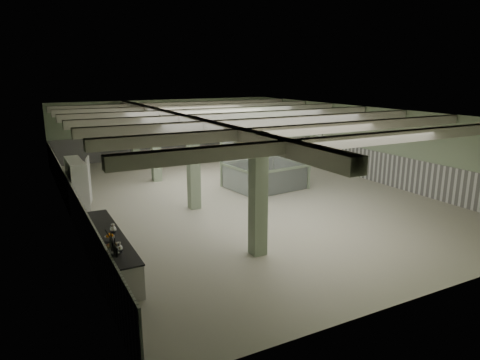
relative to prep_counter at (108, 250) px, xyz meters
name	(u,v)px	position (x,y,z in m)	size (l,w,h in m)	color
floor	(239,194)	(6.54, 4.80, -0.46)	(20.00, 20.00, 0.00)	beige
ceiling	(239,112)	(6.54, 4.80, 3.14)	(14.00, 20.00, 0.02)	silver
wall_back	(166,128)	(6.54, 14.80, 1.34)	(14.00, 0.02, 3.60)	#98AC89
wall_front	(438,223)	(6.54, -5.20, 1.34)	(14.00, 0.02, 3.60)	#98AC89
wall_left	(66,170)	(-0.46, 4.80, 1.34)	(0.02, 20.00, 3.60)	#98AC89
wall_right	(361,142)	(13.54, 4.80, 1.34)	(0.02, 20.00, 3.60)	#98AC89
wainscot_left	(69,198)	(-0.44, 4.80, 0.29)	(0.05, 19.90, 1.50)	silver
wainscot_right	(360,162)	(13.51, 4.80, 0.29)	(0.05, 19.90, 1.50)	silver
wainscot_back	(167,145)	(6.54, 14.78, 0.29)	(13.90, 0.05, 1.50)	silver
girder	(183,120)	(4.04, 4.80, 2.92)	(0.45, 19.90, 0.40)	beige
beam_a	(366,140)	(6.54, -2.70, 2.96)	(13.90, 0.35, 0.32)	beige
beam_b	(310,129)	(6.54, -0.20, 2.96)	(13.90, 0.35, 0.32)	beige
beam_c	(270,122)	(6.54, 2.30, 2.96)	(13.90, 0.35, 0.32)	beige
beam_d	(239,116)	(6.54, 4.80, 2.96)	(13.90, 0.35, 0.32)	beige
beam_e	(214,112)	(6.54, 7.30, 2.96)	(13.90, 0.35, 0.32)	beige
beam_f	(195,108)	(6.54, 9.80, 2.96)	(13.90, 0.35, 0.32)	beige
beam_g	(179,105)	(6.54, 12.30, 2.96)	(13.90, 0.35, 0.32)	beige
column_a	(258,195)	(4.04, -1.20, 1.34)	(0.42, 0.42, 3.60)	#91A484
column_b	(193,163)	(4.04, 3.80, 1.34)	(0.42, 0.42, 3.60)	#91A484
column_c	(155,145)	(4.04, 8.80, 1.34)	(0.42, 0.42, 3.60)	#91A484
column_d	(135,135)	(4.04, 12.80, 1.34)	(0.42, 0.42, 3.60)	#91A484
hook_rail	(111,239)	(-0.39, -2.80, 1.39)	(0.02, 0.02, 1.20)	black
pendant_front	(322,140)	(7.04, -0.20, 2.59)	(0.44, 0.44, 0.22)	#314234
pendant_mid	(244,123)	(7.04, 5.30, 2.59)	(0.44, 0.44, 0.22)	#314234
pendant_back	(200,114)	(7.04, 10.30, 2.59)	(0.44, 0.44, 0.22)	#314234
prep_counter	(108,250)	(0.00, 0.00, 0.00)	(0.81, 4.64, 0.91)	#B6B7BB
pitcher_near	(113,229)	(0.17, 0.03, 0.58)	(0.19, 0.22, 0.27)	#B6B7BB
pitcher_far	(119,248)	(0.02, -1.39, 0.58)	(0.19, 0.22, 0.28)	#B6B7BB
veg_colander	(113,249)	(-0.11, -1.29, 0.55)	(0.47, 0.47, 0.21)	#3C3C40
orange_bowl	(110,238)	(-0.01, -0.40, 0.49)	(0.27, 0.27, 0.10)	#B2B2B7
skillet_near	(115,250)	(-0.34, -2.91, 1.17)	(0.29, 0.29, 0.04)	black
skillet_far	(112,245)	(-0.34, -2.56, 1.17)	(0.29, 0.29, 0.04)	black
walkin_cooler	(78,189)	(-0.08, 5.19, 0.51)	(0.81, 2.11, 1.94)	silver
guard_booth	(265,149)	(8.09, 5.19, 1.35)	(3.64, 3.19, 2.69)	gray
filing_cabinet	(290,170)	(9.81, 5.68, 0.10)	(0.36, 0.52, 1.12)	#515547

